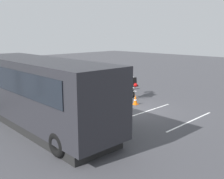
# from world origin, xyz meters

# --- Properties ---
(ground_plane) EXTENTS (80.00, 80.00, 0.00)m
(ground_plane) POSITION_xyz_m (0.00, 0.00, 0.00)
(ground_plane) COLOR #424247
(tour_bus) EXTENTS (9.56, 2.88, 3.25)m
(tour_bus) POSITION_xyz_m (1.34, 5.11, 1.64)
(tour_bus) COLOR #26262B
(tour_bus) RESTS_ON ground_plane
(spectator_far_left) EXTENTS (0.58, 0.35, 1.71)m
(spectator_far_left) POSITION_xyz_m (-1.06, 2.11, 1.02)
(spectator_far_left) COLOR #473823
(spectator_far_left) RESTS_ON ground_plane
(spectator_left) EXTENTS (0.58, 0.35, 1.76)m
(spectator_left) POSITION_xyz_m (-0.22, 2.11, 1.05)
(spectator_left) COLOR black
(spectator_left) RESTS_ON ground_plane
(spectator_centre) EXTENTS (0.58, 0.35, 1.78)m
(spectator_centre) POSITION_xyz_m (0.85, 2.36, 1.07)
(spectator_centre) COLOR black
(spectator_centre) RESTS_ON ground_plane
(spectator_right) EXTENTS (0.58, 0.36, 1.66)m
(spectator_right) POSITION_xyz_m (1.67, 2.13, 0.98)
(spectator_right) COLOR #473823
(spectator_right) RESTS_ON ground_plane
(spectator_far_right) EXTENTS (0.57, 0.31, 1.79)m
(spectator_far_right) POSITION_xyz_m (2.47, 2.15, 1.07)
(spectator_far_right) COLOR black
(spectator_far_right) RESTS_ON ground_plane
(parked_motorcycle_silver) EXTENTS (2.02, 0.74, 0.99)m
(parked_motorcycle_silver) POSITION_xyz_m (0.80, 2.89, 0.48)
(parked_motorcycle_silver) COLOR black
(parked_motorcycle_silver) RESTS_ON ground_plane
(stunt_motorcycle) EXTENTS (1.75, 1.05, 1.92)m
(stunt_motorcycle) POSITION_xyz_m (2.11, -2.49, 1.06)
(stunt_motorcycle) COLOR black
(stunt_motorcycle) RESTS_ON ground_plane
(traffic_cone) EXTENTS (0.34, 0.34, 0.63)m
(traffic_cone) POSITION_xyz_m (0.74, -1.25, 0.30)
(traffic_cone) COLOR orange
(traffic_cone) RESTS_ON ground_plane
(bay_line_b) EXTENTS (0.16, 4.37, 0.01)m
(bay_line_b) POSITION_xyz_m (-3.38, -0.67, 0.00)
(bay_line_b) COLOR white
(bay_line_b) RESTS_ON ground_plane
(bay_line_c) EXTENTS (0.16, 4.18, 0.01)m
(bay_line_c) POSITION_xyz_m (-0.71, -0.67, 0.00)
(bay_line_c) COLOR white
(bay_line_c) RESTS_ON ground_plane
(bay_line_d) EXTENTS (0.16, 4.52, 0.01)m
(bay_line_d) POSITION_xyz_m (1.97, -0.67, 0.00)
(bay_line_d) COLOR white
(bay_line_d) RESTS_ON ground_plane
(bay_line_e) EXTENTS (0.15, 3.81, 0.01)m
(bay_line_e) POSITION_xyz_m (4.65, -0.67, 0.00)
(bay_line_e) COLOR white
(bay_line_e) RESTS_ON ground_plane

